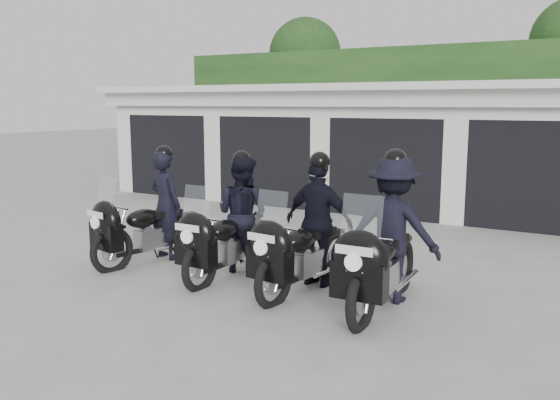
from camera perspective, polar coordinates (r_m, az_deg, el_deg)
The scene contains 7 objects.
ground at distance 8.68m, azimuth -3.04°, elevation -7.66°, with size 80.00×80.00×0.00m, color #9D9D98.
garage_block at distance 15.71m, azimuth 13.30°, elevation 5.05°, with size 16.40×6.80×2.96m.
background_vegetation at distance 20.29m, azimuth 18.56°, elevation 9.54°, with size 20.00×3.90×5.80m.
police_bike_a at distance 9.69m, azimuth -12.35°, elevation -1.44°, with size 0.93×2.18×1.92m.
police_bike_b at distance 8.79m, azimuth -4.36°, elevation -2.09°, with size 0.87×2.18×1.90m.
police_bike_c at distance 8.10m, azimuth 3.05°, elevation -2.91°, with size 1.11×2.23×1.94m.
police_bike_d at distance 7.55m, azimuth 10.40°, elevation -3.62°, with size 1.24×2.34×2.03m.
Camera 1 is at (4.57, -6.93, 2.54)m, focal length 38.00 mm.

